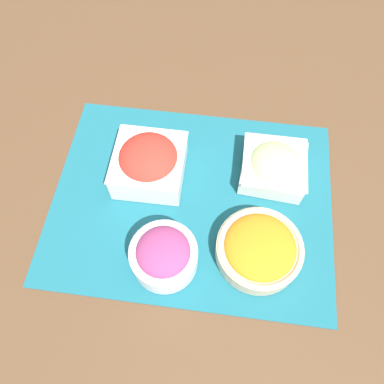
% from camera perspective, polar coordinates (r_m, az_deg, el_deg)
% --- Properties ---
extents(ground_plane, '(3.00, 3.00, 0.00)m').
position_cam_1_polar(ground_plane, '(0.79, -0.00, -1.15)').
color(ground_plane, '#513823').
extents(placemat, '(0.58, 0.45, 0.00)m').
position_cam_1_polar(placemat, '(0.78, -0.00, -1.09)').
color(placemat, '#195B6B').
rests_on(placemat, ground_plane).
extents(cucumber_bowl, '(0.14, 0.14, 0.07)m').
position_cam_1_polar(cucumber_bowl, '(0.80, 12.35, 3.94)').
color(cucumber_bowl, silver).
rests_on(cucumber_bowl, placemat).
extents(tomato_bowl, '(0.14, 0.14, 0.09)m').
position_cam_1_polar(tomato_bowl, '(0.78, -6.56, 4.49)').
color(tomato_bowl, white).
rests_on(tomato_bowl, placemat).
extents(onion_bowl, '(0.12, 0.12, 0.08)m').
position_cam_1_polar(onion_bowl, '(0.69, -4.30, -9.58)').
color(onion_bowl, silver).
rests_on(onion_bowl, placemat).
extents(carrot_bowl, '(0.16, 0.16, 0.06)m').
position_cam_1_polar(carrot_bowl, '(0.72, 10.23, -8.49)').
color(carrot_bowl, '#C6B28E').
rests_on(carrot_bowl, placemat).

